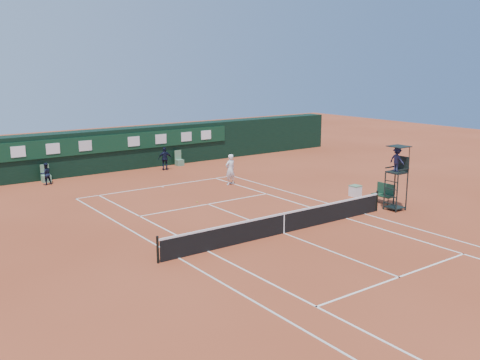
% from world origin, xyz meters
% --- Properties ---
extents(ground, '(90.00, 90.00, 0.00)m').
position_xyz_m(ground, '(0.00, 0.00, 0.00)').
color(ground, '#AE4929').
rests_on(ground, ground).
extents(court_lines, '(11.05, 23.85, 0.01)m').
position_xyz_m(court_lines, '(0.00, 0.00, 0.01)').
color(court_lines, white).
rests_on(court_lines, ground).
extents(tennis_net, '(12.90, 0.10, 1.10)m').
position_xyz_m(tennis_net, '(0.00, 0.00, 0.51)').
color(tennis_net, black).
rests_on(tennis_net, ground).
extents(back_wall, '(40.00, 1.65, 3.00)m').
position_xyz_m(back_wall, '(0.00, 18.74, 1.51)').
color(back_wall, black).
rests_on(back_wall, ground).
extents(linesman_chair_left, '(0.55, 0.50, 1.15)m').
position_xyz_m(linesman_chair_left, '(-5.50, 17.48, 0.32)').
color(linesman_chair_left, '#649A72').
rests_on(linesman_chair_left, ground).
extents(linesman_chair_right, '(0.55, 0.50, 1.15)m').
position_xyz_m(linesman_chair_right, '(4.50, 17.48, 0.32)').
color(linesman_chair_right, '#578663').
rests_on(linesman_chair_right, ground).
extents(umpire_chair, '(0.96, 0.95, 3.42)m').
position_xyz_m(umpire_chair, '(7.37, -0.40, 2.46)').
color(umpire_chair, black).
rests_on(umpire_chair, ground).
extents(player_bench, '(0.55, 1.20, 1.10)m').
position_xyz_m(player_bench, '(8.08, 0.89, 0.60)').
color(player_bench, '#183C24').
rests_on(player_bench, ground).
extents(tennis_bag, '(0.58, 0.79, 0.27)m').
position_xyz_m(tennis_bag, '(6.75, 1.18, 0.14)').
color(tennis_bag, black).
rests_on(tennis_bag, ground).
extents(cooler, '(0.57, 0.57, 0.65)m').
position_xyz_m(cooler, '(7.98, 2.91, 0.33)').
color(cooler, white).
rests_on(cooler, ground).
extents(tennis_ball, '(0.07, 0.07, 0.07)m').
position_xyz_m(tennis_ball, '(-0.31, 7.05, 0.04)').
color(tennis_ball, '#A7C72E').
rests_on(tennis_ball, ground).
extents(player, '(0.77, 0.55, 1.98)m').
position_xyz_m(player, '(3.81, 9.71, 0.99)').
color(player, white).
rests_on(player, ground).
extents(ball_kid_left, '(0.74, 0.61, 1.42)m').
position_xyz_m(ball_kid_left, '(-5.73, 16.63, 0.71)').
color(ball_kid_left, black).
rests_on(ball_kid_left, ground).
extents(ball_kid_right, '(1.07, 0.67, 1.69)m').
position_xyz_m(ball_kid_right, '(2.76, 16.50, 0.84)').
color(ball_kid_right, black).
rests_on(ball_kid_right, ground).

